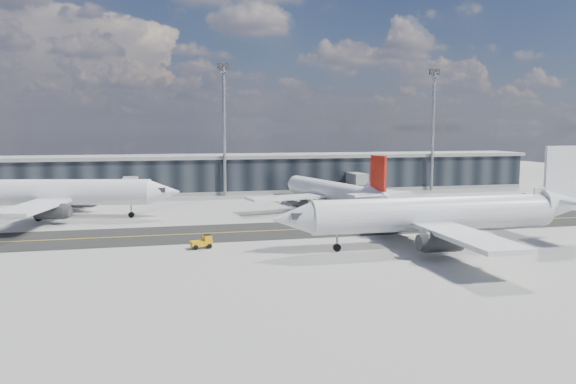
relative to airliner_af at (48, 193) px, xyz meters
name	(u,v)px	position (x,y,z in m)	size (l,w,h in m)	color
ground	(267,236)	(32.33, -24.04, -4.25)	(300.00, 300.00, 0.00)	gray
taxiway_lanes	(278,222)	(36.24, -13.30, -4.24)	(180.00, 63.00, 0.03)	black
terminal_concourse	(221,175)	(32.37, 30.90, -0.16)	(152.00, 19.80, 8.80)	black
floodlight_masts	(224,125)	(32.33, 23.96, 11.36)	(102.50, 0.70, 28.90)	gray
airliner_af	(48,193)	(0.00, 0.00, 0.00)	(43.18, 37.06, 12.86)	white
airliner_redtail	(331,191)	(48.29, -2.89, -0.72)	(30.71, 35.76, 10.66)	white
airliner_near	(438,214)	(52.05, -35.67, -0.09)	(42.38, 36.03, 12.60)	silver
baggage_tug	(203,242)	(23.04, -29.90, -3.43)	(2.81, 1.79, 1.64)	orange
service_van	(343,191)	(58.54, 19.96, -3.46)	(2.61, 5.66, 1.57)	white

